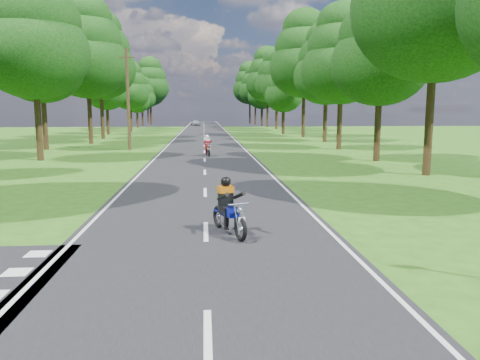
{
  "coord_description": "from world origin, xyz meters",
  "views": [
    {
      "loc": [
        -0.02,
        -10.21,
        3.25
      ],
      "look_at": [
        1.07,
        4.0,
        1.1
      ],
      "focal_mm": 35.0,
      "sensor_mm": 36.0,
      "label": 1
    }
  ],
  "objects": [
    {
      "name": "rider_far_red",
      "position": [
        0.22,
        22.73,
        0.75
      ],
      "size": [
        0.79,
        1.81,
        1.46
      ],
      "primitive_type": null,
      "rotation": [
        0.0,
        0.0,
        0.12
      ],
      "color": "#B4220D",
      "rests_on": "main_road"
    },
    {
      "name": "main_road",
      "position": [
        0.0,
        50.0,
        0.01
      ],
      "size": [
        7.0,
        140.0,
        0.02
      ],
      "primitive_type": "cube",
      "color": "black",
      "rests_on": "ground"
    },
    {
      "name": "rider_near_blue",
      "position": [
        0.6,
        1.69,
        0.77
      ],
      "size": [
        1.17,
        1.89,
        1.5
      ],
      "primitive_type": null,
      "rotation": [
        0.0,
        0.0,
        0.35
      ],
      "color": "#0D1592",
      "rests_on": "main_road"
    },
    {
      "name": "telegraph_pole",
      "position": [
        -6.0,
        28.0,
        4.07
      ],
      "size": [
        1.2,
        0.26,
        8.0
      ],
      "color": "#382616",
      "rests_on": "ground"
    },
    {
      "name": "distant_car",
      "position": [
        -1.7,
        84.43,
        0.63
      ],
      "size": [
        2.27,
        3.82,
        1.22
      ],
      "primitive_type": "imported",
      "rotation": [
        0.0,
        0.0,
        0.25
      ],
      "color": "silver",
      "rests_on": "main_road"
    },
    {
      "name": "road_markings",
      "position": [
        -0.14,
        48.13,
        0.02
      ],
      "size": [
        7.4,
        140.0,
        0.01
      ],
      "color": "silver",
      "rests_on": "main_road"
    },
    {
      "name": "ground",
      "position": [
        0.0,
        0.0,
        0.0
      ],
      "size": [
        160.0,
        160.0,
        0.0
      ],
      "primitive_type": "plane",
      "color": "#2A4F12",
      "rests_on": "ground"
    },
    {
      "name": "treeline",
      "position": [
        1.43,
        60.06,
        8.25
      ],
      "size": [
        40.0,
        115.35,
        14.78
      ],
      "color": "black",
      "rests_on": "ground"
    }
  ]
}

